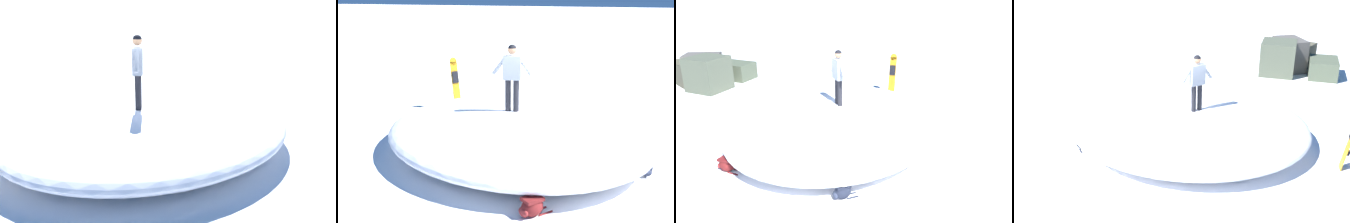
% 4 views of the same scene
% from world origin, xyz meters
% --- Properties ---
extents(ground, '(240.00, 240.00, 0.00)m').
position_xyz_m(ground, '(0.00, 0.00, 0.00)').
color(ground, white).
extents(snow_mound, '(9.09, 8.77, 0.95)m').
position_xyz_m(snow_mound, '(-0.43, 0.33, 0.47)').
color(snow_mound, white).
rests_on(snow_mound, ground).
extents(snowboarder_standing, '(0.99, 0.31, 1.64)m').
position_xyz_m(snowboarder_standing, '(-0.59, 0.49, 1.92)').
color(snowboarder_standing, black).
rests_on(snowboarder_standing, snow_mound).
extents(snowboard_primary_upright, '(0.38, 0.37, 1.73)m').
position_xyz_m(snowboard_primary_upright, '(-3.77, 3.21, 0.89)').
color(snowboard_primary_upright, orange).
rests_on(snowboard_primary_upright, ground).
extents(backpack_near, '(0.34, 0.59, 0.36)m').
position_xyz_m(backpack_near, '(2.72, 0.02, 0.18)').
color(backpack_near, '#1E2333').
rests_on(backpack_near, ground).
extents(backpack_far, '(0.55, 0.65, 0.35)m').
position_xyz_m(backpack_far, '(1.07, -2.60, 0.18)').
color(backpack_far, maroon).
rests_on(backpack_far, ground).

